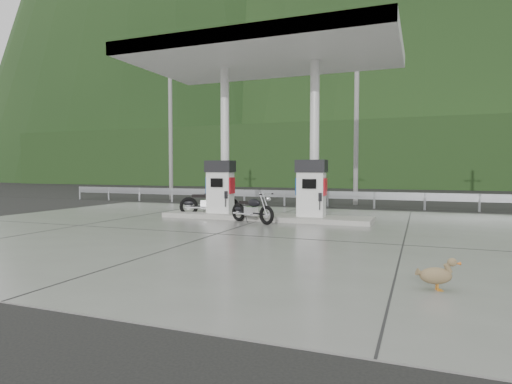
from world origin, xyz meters
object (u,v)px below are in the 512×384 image
(gas_pump_left, at_px, (220,187))
(motorcycle_right, at_px, (252,210))
(duck, at_px, (436,276))
(motorcycle_left, at_px, (209,203))
(gas_pump_right, at_px, (311,188))

(gas_pump_left, distance_m, motorcycle_right, 1.98)
(motorcycle_right, relative_size, duck, 3.24)
(gas_pump_left, bearing_deg, motorcycle_left, 156.08)
(gas_pump_right, height_order, motorcycle_right, gas_pump_right)
(motorcycle_left, xyz_separation_m, motorcycle_right, (2.13, -1.26, -0.07))
(gas_pump_right, bearing_deg, duck, -63.76)
(gas_pump_left, height_order, duck, gas_pump_left)
(duck, bearing_deg, gas_pump_right, 101.07)
(motorcycle_left, bearing_deg, duck, -62.29)
(motorcycle_left, height_order, duck, motorcycle_left)
(motorcycle_left, distance_m, motorcycle_right, 2.48)
(gas_pump_left, bearing_deg, duck, -46.47)
(gas_pump_left, distance_m, motorcycle_left, 0.84)
(motorcycle_left, distance_m, duck, 10.22)
(gas_pump_left, relative_size, gas_pump_right, 1.00)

